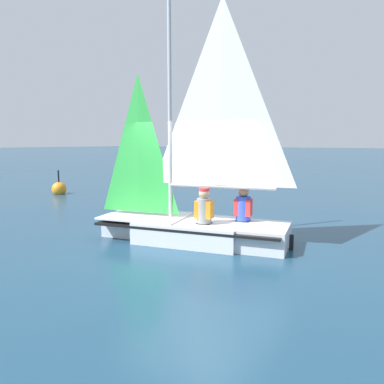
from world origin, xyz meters
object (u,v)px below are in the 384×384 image
Objects in this scene: sailboat_main at (194,207)px; sailor_crew at (243,212)px; buoy_marker at (59,189)px; sailor_helm at (204,214)px.

sailor_crew is (0.54, -0.87, -0.09)m from sailboat_main.
sailor_helm is at bearing -108.22° from buoy_marker.
sailor_helm is at bearing 37.21° from sailor_crew.
sailboat_main is 4.28× the size of sailor_crew.
sailor_helm reaches higher than buoy_marker.
buoy_marker is at bearing -27.94° from sailor_crew.
sailor_helm is 1.00× the size of sailor_crew.
sailboat_main is 8.96m from buoy_marker.
sailor_crew is at bearing -162.87° from sailboat_main.
sailor_crew is at bearing -142.79° from sailor_helm.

